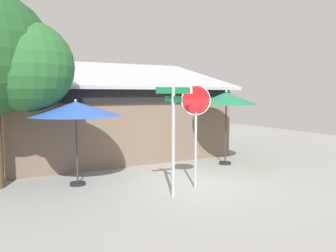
% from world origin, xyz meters
% --- Properties ---
extents(ground_plane, '(28.00, 28.00, 0.10)m').
position_xyz_m(ground_plane, '(0.00, 0.00, -0.05)').
color(ground_plane, gray).
extents(cafe_building, '(9.06, 5.44, 4.15)m').
position_xyz_m(cafe_building, '(-0.60, 5.29, 1.56)').
color(cafe_building, '#705B4C').
rests_on(cafe_building, ground).
extents(street_sign_post, '(0.99, 0.93, 2.82)m').
position_xyz_m(street_sign_post, '(-1.14, -0.87, 1.76)').
color(street_sign_post, '#A8AAB2').
rests_on(street_sign_post, ground).
extents(stop_sign, '(0.78, 0.28, 2.87)m').
position_xyz_m(stop_sign, '(-0.22, -0.48, 2.03)').
color(stop_sign, '#A8AAB2').
rests_on(stop_sign, ground).
extents(patio_umbrella_royal_blue_left, '(2.58, 2.58, 2.48)m').
position_xyz_m(patio_umbrella_royal_blue_left, '(-3.05, 1.38, 2.19)').
color(patio_umbrella_royal_blue_left, black).
rests_on(patio_umbrella_royal_blue_left, ground).
extents(patio_umbrella_forest_green_center, '(2.24, 2.24, 2.76)m').
position_xyz_m(patio_umbrella_forest_green_center, '(2.49, 1.62, 2.44)').
color(patio_umbrella_forest_green_center, black).
rests_on(patio_umbrella_forest_green_center, ground).
extents(shade_tree, '(3.80, 3.31, 5.36)m').
position_xyz_m(shade_tree, '(-4.87, 2.04, 3.59)').
color(shade_tree, brown).
rests_on(shade_tree, ground).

